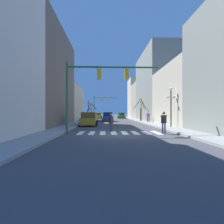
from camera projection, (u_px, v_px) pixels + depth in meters
name	position (u px, v px, depth m)	size (l,w,h in m)	color
ground_plane	(120.00, 134.00, 13.68)	(240.00, 240.00, 0.00)	#424247
sidewalk_left	(50.00, 133.00, 13.48)	(2.05, 90.00, 0.15)	gray
sidewalk_right	(188.00, 133.00, 13.88)	(2.05, 90.00, 0.15)	gray
building_row_left	(42.00, 82.00, 22.81)	(6.00, 35.73, 13.27)	beige
building_row_right	(157.00, 92.00, 35.54)	(6.00, 52.53, 13.89)	gray
crosswalk_stripes	(119.00, 133.00, 14.53)	(6.75, 2.60, 0.01)	white
traffic_signal_near	(95.00, 81.00, 13.91)	(7.38, 0.28, 5.73)	#236038
traffic_signal_far	(101.00, 102.00, 46.39)	(6.32, 0.28, 5.95)	#236038
street_lamp_right_corner	(171.00, 99.00, 18.65)	(0.95, 0.36, 4.23)	black
car_parked_right_near	(98.00, 116.00, 47.89)	(2.19, 4.58, 1.55)	#A38423
car_parked_left_mid	(108.00, 117.00, 32.74)	(2.03, 4.63, 1.70)	navy
car_at_intersection	(89.00, 119.00, 22.29)	(2.13, 4.34, 1.71)	#A38423
car_parked_left_near	(121.00, 116.00, 48.79)	(1.98, 4.70, 1.55)	#236B38
pedestrian_near_right_corner	(148.00, 116.00, 28.09)	(0.69, 0.22, 1.61)	black
pedestrian_on_left_sidewalk	(164.00, 121.00, 13.83)	(0.67, 0.51, 1.76)	#282D47
pedestrian_on_right_sidewalk	(111.00, 121.00, 15.06)	(0.47, 0.60, 1.59)	#282D47
street_tree_right_far	(88.00, 111.00, 39.93)	(1.06, 3.10, 4.25)	#473828
street_tree_left_near	(92.00, 110.00, 47.54)	(2.26, 2.03, 4.13)	brown
street_tree_right_near	(141.00, 111.00, 31.81)	(2.29, 1.41, 4.15)	brown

